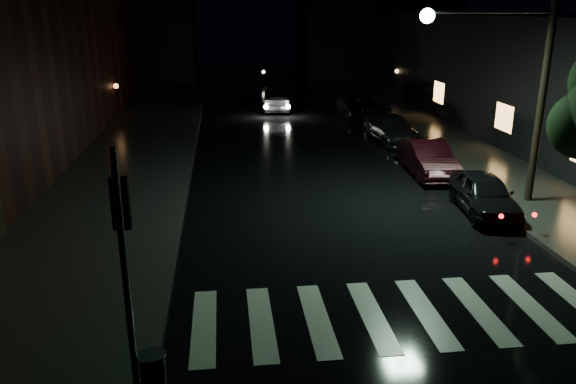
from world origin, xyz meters
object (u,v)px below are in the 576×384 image
object	(u,v)px
parked_car_d	(360,106)
parked_car_c	(391,128)
oncoming_car	(277,99)
parked_car_b	(428,158)
parked_car_a	(484,194)

from	to	relation	value
parked_car_d	parked_car_c	bearing A→B (deg)	-91.18
parked_car_d	oncoming_car	xyz separation A→B (m)	(-4.76, 2.89, 0.07)
parked_car_b	parked_car_c	distance (m)	5.95
parked_car_c	parked_car_b	bearing A→B (deg)	-98.33
parked_car_b	parked_car_d	size ratio (longest dim) A/B	0.87
parked_car_c	parked_car_d	bearing A→B (deg)	84.34
parked_car_b	oncoming_car	size ratio (longest dim) A/B	0.94
parked_car_d	parked_car_a	bearing A→B (deg)	-91.18
parked_car_d	oncoming_car	bearing A→B (deg)	147.57
parked_car_a	oncoming_car	distance (m)	20.42
parked_car_b	oncoming_car	bearing A→B (deg)	108.67
parked_car_b	parked_car_d	bearing A→B (deg)	91.21
parked_car_a	parked_car_d	distance (m)	16.97
parked_car_a	parked_car_d	size ratio (longest dim) A/B	0.79
parked_car_c	parked_car_d	distance (m)	6.59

